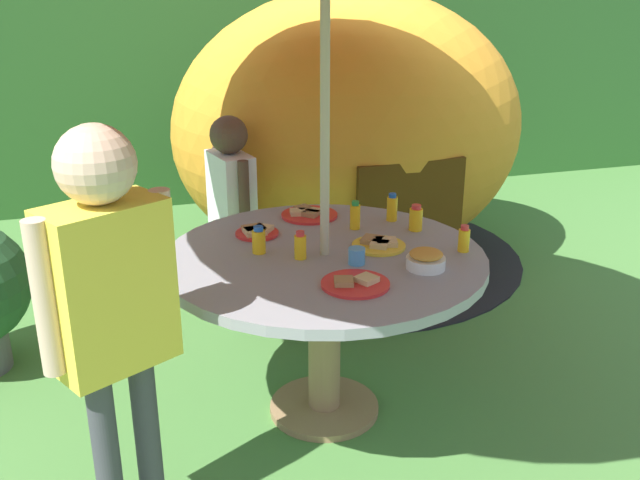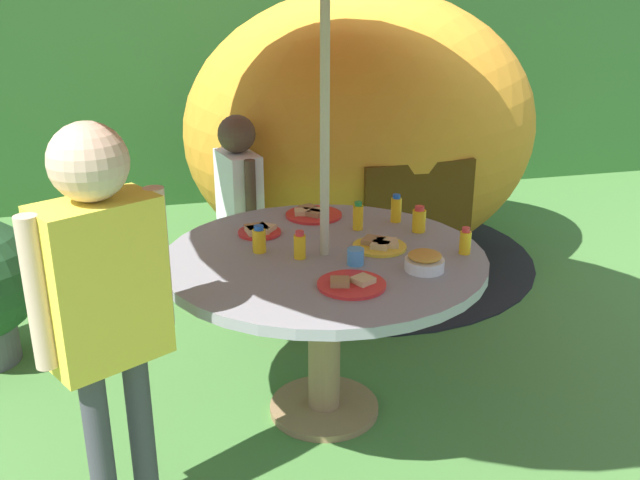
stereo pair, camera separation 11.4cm
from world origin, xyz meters
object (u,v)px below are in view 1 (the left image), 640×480
juice_bottle_mid_left (464,239)px  child_in_yellow_shirt (109,287)px  juice_bottle_back_edge (259,241)px  plate_center_front (308,214)px  plate_center_back (379,244)px  snack_bowl (426,259)px  cup_near (357,256)px  juice_bottle_near_right (416,218)px  plate_far_left (355,283)px  juice_bottle_mid_right (300,246)px  juice_bottle_far_right (355,216)px  wooden_chair (307,198)px  juice_bottle_front_edge (392,208)px  child_in_white_shirt (231,195)px  garden_table (325,283)px  dome_tent (350,131)px  plate_near_left (257,232)px

juice_bottle_mid_left → child_in_yellow_shirt: bearing=-166.8°
juice_bottle_back_edge → plate_center_front: bearing=50.7°
juice_bottle_back_edge → juice_bottle_mid_left: bearing=-15.3°
plate_center_back → juice_bottle_mid_left: (0.30, -0.14, 0.04)m
snack_bowl → cup_near: size_ratio=2.30×
juice_bottle_near_right → snack_bowl: bearing=-108.5°
juice_bottle_back_edge → plate_center_back: bearing=-9.2°
plate_far_left → juice_bottle_mid_right: bearing=111.7°
plate_far_left → juice_bottle_mid_right: size_ratio=2.20×
snack_bowl → cup_near: snack_bowl is taller
plate_center_back → juice_bottle_far_right: juice_bottle_far_right is taller
wooden_chair → cup_near: bearing=-85.4°
plate_far_left → juice_bottle_front_edge: bearing=58.0°
child_in_white_shirt → garden_table: bearing=0.0°
plate_center_back → plate_center_front: bearing=110.5°
plate_center_back → juice_bottle_front_edge: (0.17, 0.29, 0.05)m
dome_tent → juice_bottle_back_edge: 1.80m
juice_bottle_mid_right → plate_center_back: bearing=4.6°
child_in_white_shirt → plate_center_front: 0.54m
juice_bottle_mid_right → cup_near: 0.22m
wooden_chair → juice_bottle_near_right: 1.17m
plate_center_front → child_in_white_shirt: bearing=119.9°
plate_far_left → juice_bottle_far_right: size_ratio=1.97×
child_in_white_shirt → snack_bowl: 1.29m
plate_center_front → cup_near: bearing=-87.6°
dome_tent → cup_near: 1.87m
child_in_yellow_shirt → juice_bottle_mid_right: (0.70, 0.42, -0.10)m
plate_near_left → juice_bottle_mid_right: bearing=-70.7°
garden_table → plate_center_front: size_ratio=4.99×
plate_center_front → garden_table: bearing=-97.8°
juice_bottle_front_edge → juice_bottle_back_edge: 0.68m
plate_center_back → dome_tent: bearing=75.2°
wooden_chair → cup_near: (-0.20, -1.41, 0.21)m
juice_bottle_far_right → wooden_chair: bearing=85.8°
plate_far_left → dome_tent: bearing=71.8°
plate_center_back → juice_bottle_near_right: juice_bottle_near_right is taller
snack_bowl → juice_bottle_front_edge: bearing=81.3°
plate_near_left → cup_near: (0.30, -0.42, 0.02)m
plate_near_left → juice_bottle_near_right: juice_bottle_near_right is taller
snack_bowl → juice_bottle_mid_left: bearing=28.5°
child_in_white_shirt → cup_near: 1.10m
child_in_white_shirt → plate_far_left: child_in_white_shirt is taller
wooden_chair → plate_near_left: (-0.50, -0.99, 0.19)m
juice_bottle_mid_left → juice_bottle_back_edge: 0.81m
dome_tent → child_in_white_shirt: dome_tent is taller
child_in_white_shirt → plate_center_back: bearing=12.9°
child_in_white_shirt → cup_near: bearing=3.0°
child_in_yellow_shirt → snack_bowl: bearing=-18.8°
dome_tent → plate_center_front: size_ratio=9.33×
juice_bottle_back_edge → juice_bottle_far_right: bearing=19.1°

